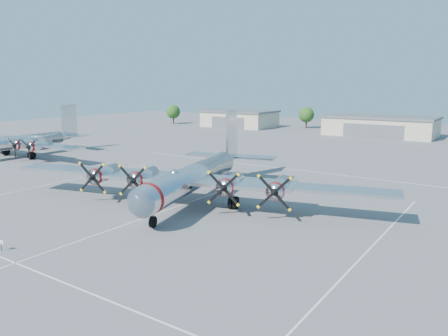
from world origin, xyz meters
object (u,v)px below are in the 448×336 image
Objects in this scene: hangar_west at (239,119)px; tree_west at (306,115)px; tree_far_west at (173,112)px; bomber_west at (26,156)px; info_placard at (1,243)px; hangar_center at (380,126)px; main_bomber_b29 at (196,200)px.

hangar_west is 3.40× the size of tree_west.
tree_far_west reaches higher than bomber_west.
hangar_center is at bearing 71.38° from info_placard.
tree_far_west is at bearing 117.49° from main_bomber_b29.
hangar_west is at bearing 86.41° from bomber_west.
tree_far_west is at bearing 106.27° from bomber_west.
hangar_west is 92.90m from main_bomber_b29.
hangar_center reaches higher than info_placard.
info_placard is (41.60, -103.18, -2.04)m from hangar_west.
hangar_center is 0.79× the size of bomber_west.
hangar_center is 70.13m from tree_far_west.
hangar_center is at bearing -0.00° from hangar_west.
hangar_center is at bearing 75.33° from main_bomber_b29.
bomber_west is 37.55× the size of info_placard.
hangar_center reaches higher than bomber_west.
tree_far_west is 0.15× the size of main_bomber_b29.
hangar_west is 0.49× the size of main_bomber_b29.
tree_far_west is (-25.00, -3.96, 1.51)m from hangar_west.
tree_west reaches higher than main_bomber_b29.
tree_far_west is 0.18× the size of bomber_west.
hangar_center is 81.21m from main_bomber_b29.
info_placard is (44.39, -29.56, 0.68)m from bomber_west.
tree_far_west reaches higher than main_bomber_b29.
tree_far_west is at bearing 107.14° from info_placard.
main_bomber_b29 reaches higher than info_placard.
hangar_west is at bearing -158.11° from tree_west.
tree_far_west is 46.57m from tree_west.
main_bomber_b29 is at bearing 64.19° from info_placard.
main_bomber_b29 is 1.27× the size of bomber_west.
hangar_west is 111.27m from info_placard.
tree_west is at bearing 90.97° from main_bomber_b29.
tree_west is at bearing 14.93° from tree_far_west.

